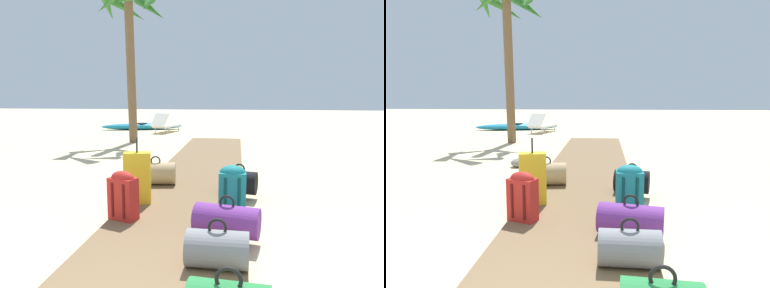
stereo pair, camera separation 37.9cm
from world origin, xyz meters
TOP-DOWN VIEW (x-y plane):
  - ground_plane at (0.00, 4.18)m, footprint 60.00×60.00m
  - boardwalk at (0.00, 5.22)m, footprint 1.61×10.44m
  - duffel_bag_purple at (0.60, 2.37)m, footprint 0.73×0.46m
  - duffel_bag_black at (0.73, 3.95)m, footprint 0.57×0.44m
  - backpack_red at (-0.63, 2.70)m, footprint 0.37×0.29m
  - suitcase_yellow at (-0.64, 3.34)m, footprint 0.39×0.28m
  - duffel_bag_tan at (-0.62, 4.31)m, footprint 0.69×0.44m
  - backpack_teal at (0.64, 3.18)m, footprint 0.34×0.28m
  - duffel_bag_grey at (0.54, 1.70)m, footprint 0.54×0.33m
  - palm_tree_far_left at (-2.65, 9.60)m, footprint 2.21×2.32m
  - lounge_chair at (-2.22, 12.68)m, footprint 1.04×1.65m
  - kayak at (-3.48, 13.69)m, footprint 3.60×1.54m
  - rock_left_mid at (-1.51, 6.03)m, footprint 0.42×0.44m

SIDE VIEW (x-z plane):
  - ground_plane at x=0.00m, z-range 0.00..0.00m
  - boardwalk at x=0.00m, z-range 0.00..0.08m
  - rock_left_mid at x=-1.51m, z-range 0.00..0.18m
  - kayak at x=-3.48m, z-range 0.00..0.29m
  - duffel_bag_grey at x=0.54m, z-range 0.03..0.46m
  - duffel_bag_purple at x=0.60m, z-range 0.03..0.46m
  - duffel_bag_black at x=0.73m, z-range 0.03..0.48m
  - duffel_bag_tan at x=-0.62m, z-range 0.03..0.50m
  - lounge_chair at x=-2.22m, z-range -0.07..0.72m
  - backpack_red at x=-0.63m, z-range 0.09..0.67m
  - backpack_teal at x=0.64m, z-range 0.10..0.68m
  - suitcase_yellow at x=-0.64m, z-range -0.02..0.87m
  - palm_tree_far_left at x=-2.65m, z-range 1.37..6.22m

